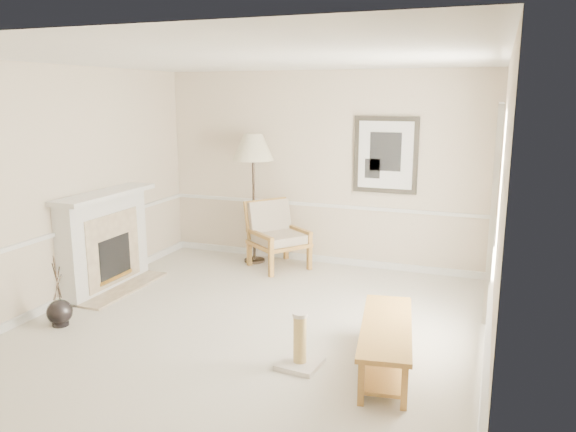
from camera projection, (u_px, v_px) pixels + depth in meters
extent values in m
plane|color=silver|center=(248.00, 329.00, 6.22)|extent=(5.50, 5.50, 0.00)
cube|color=beige|center=(323.00, 169.00, 8.43)|extent=(5.00, 0.04, 2.90)
cube|color=beige|center=(57.00, 279.00, 3.39)|extent=(5.00, 0.04, 2.90)
cube|color=beige|center=(58.00, 187.00, 6.77)|extent=(0.04, 5.50, 2.90)
cube|color=beige|center=(499.00, 219.00, 5.06)|extent=(0.04, 5.50, 2.90)
cube|color=white|center=(244.00, 58.00, 5.61)|extent=(5.00, 5.50, 0.04)
cube|color=white|center=(321.00, 259.00, 8.71)|extent=(4.95, 0.04, 0.10)
cube|color=white|center=(322.00, 205.00, 8.53)|extent=(4.95, 0.04, 0.05)
cube|color=white|center=(495.00, 205.00, 5.43)|extent=(0.03, 1.20, 1.80)
cube|color=white|center=(494.00, 205.00, 5.43)|extent=(0.05, 1.34, 1.94)
cube|color=black|center=(386.00, 155.00, 8.03)|extent=(0.92, 0.04, 1.10)
cube|color=white|center=(385.00, 155.00, 8.00)|extent=(0.78, 0.01, 0.96)
cube|color=black|center=(385.00, 152.00, 7.99)|extent=(0.45, 0.01, 0.55)
cube|color=white|center=(104.00, 242.00, 7.44)|extent=(0.28, 1.50, 1.25)
cube|color=white|center=(104.00, 194.00, 7.29)|extent=(0.46, 1.64, 0.06)
cube|color=#C6B28E|center=(114.00, 249.00, 7.41)|extent=(0.02, 1.05, 0.95)
cube|color=black|center=(115.00, 258.00, 7.43)|extent=(0.02, 0.62, 0.58)
cube|color=gold|center=(117.00, 277.00, 7.49)|extent=(0.01, 0.66, 0.05)
cube|color=#C6B28E|center=(117.00, 287.00, 7.52)|extent=(0.60, 1.50, 0.03)
sphere|color=black|center=(60.00, 312.00, 6.29)|extent=(0.28, 0.28, 0.28)
cylinder|color=black|center=(61.00, 322.00, 6.31)|extent=(0.18, 0.18, 0.08)
cylinder|color=black|center=(57.00, 281.00, 6.21)|extent=(0.03, 0.12, 0.44)
cylinder|color=black|center=(57.00, 284.00, 6.21)|extent=(0.04, 0.15, 0.36)
cylinder|color=black|center=(57.00, 278.00, 6.20)|extent=(0.02, 0.07, 0.52)
cube|color=#A88036|center=(271.00, 263.00, 7.96)|extent=(0.09, 0.09, 0.40)
cube|color=#A88036|center=(249.00, 252.00, 8.51)|extent=(0.09, 0.09, 0.40)
cube|color=#A88036|center=(309.00, 256.00, 8.30)|extent=(0.09, 0.09, 0.40)
cube|color=#A88036|center=(286.00, 246.00, 8.85)|extent=(0.09, 0.09, 0.40)
cube|color=#A88036|center=(279.00, 244.00, 8.37)|extent=(1.04, 1.04, 0.05)
cube|color=#A88036|center=(267.00, 218.00, 8.58)|extent=(0.59, 0.69, 0.58)
cube|color=#A88036|center=(260.00, 235.00, 8.16)|extent=(0.63, 0.50, 0.05)
cube|color=#A88036|center=(297.00, 229.00, 8.50)|extent=(0.63, 0.50, 0.05)
cube|color=silver|center=(279.00, 237.00, 8.35)|extent=(0.95, 0.95, 0.13)
cube|color=silver|center=(270.00, 217.00, 8.52)|extent=(0.58, 0.66, 0.52)
cylinder|color=black|center=(255.00, 260.00, 8.75)|extent=(0.32, 0.32, 0.03)
cylinder|color=black|center=(254.00, 204.00, 8.56)|extent=(0.04, 0.04, 1.78)
cone|color=beige|center=(253.00, 147.00, 8.38)|extent=(0.76, 0.76, 0.39)
cube|color=#A88036|center=(386.00, 326.00, 5.25)|extent=(0.69, 1.60, 0.04)
cube|color=#A88036|center=(385.00, 357.00, 5.32)|extent=(0.61, 1.48, 0.03)
cube|color=#A88036|center=(361.00, 383.00, 4.66)|extent=(0.06, 0.06, 0.40)
cube|color=#A88036|center=(404.00, 388.00, 4.59)|extent=(0.06, 0.06, 0.40)
cube|color=#A88036|center=(371.00, 318.00, 6.01)|extent=(0.06, 0.06, 0.40)
cube|color=#A88036|center=(405.00, 321.00, 5.94)|extent=(0.06, 0.06, 0.40)
cube|color=beige|center=(300.00, 364.00, 5.37)|extent=(0.42, 0.42, 0.05)
cylinder|color=#D8BE6E|center=(300.00, 339.00, 5.31)|extent=(0.12, 0.12, 0.46)
cylinder|color=beige|center=(300.00, 315.00, 5.26)|extent=(0.14, 0.14, 0.04)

